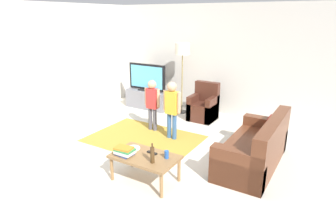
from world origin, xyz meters
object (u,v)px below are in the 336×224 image
object	(u,v)px
armchair	(204,107)
bottle	(152,155)
floor_lamp	(182,53)
tv_remote	(152,153)
tv_stand	(148,99)
soda_can	(167,154)
child_center	(172,105)
coffee_table	(145,159)
couch	(257,150)
plate	(133,148)
tv	(147,78)
book_stack	(125,151)
child_near_tv	(152,101)

from	to	relation	value
armchair	bottle	size ratio (longest dim) A/B	2.99
floor_lamp	tv_remote	size ratio (longest dim) A/B	10.47
tv_stand	armchair	distance (m)	1.68
tv_stand	soda_can	xyz separation A→B (m)	(2.41, -2.96, 0.24)
child_center	bottle	xyz separation A→B (m)	(0.69, -1.72, -0.17)
tv_stand	coffee_table	bearing A→B (deg)	-55.69
couch	plate	distance (m)	2.06
child_center	tv_remote	world-z (taller)	child_center
armchair	tv_remote	xyz separation A→B (m)	(0.46, -2.90, 0.13)
bottle	armchair	bearing A→B (deg)	101.28
tv	book_stack	world-z (taller)	tv
book_stack	coffee_table	bearing A→B (deg)	24.92
tv	book_stack	distance (m)	3.67
child_near_tv	bottle	world-z (taller)	child_near_tv
plate	child_center	bearing A→B (deg)	96.59
child_near_tv	coffee_table	distance (m)	2.10
couch	child_center	distance (m)	1.87
armchair	plate	size ratio (longest dim) A/B	4.09
armchair	plate	world-z (taller)	armchair
tv	child_center	xyz separation A→B (m)	(1.61, -1.44, -0.13)
couch	bottle	world-z (taller)	couch
child_near_tv	child_center	bearing A→B (deg)	-16.91
couch	armchair	xyz separation A→B (m)	(-1.74, 1.67, 0.01)
armchair	bottle	distance (m)	3.21
book_stack	tv	bearing A→B (deg)	119.70
tv_stand	floor_lamp	distance (m)	1.63
couch	coffee_table	world-z (taller)	couch
soda_can	plate	xyz separation A→B (m)	(-0.62, 0.00, -0.05)
tv_stand	armchair	xyz separation A→B (m)	(1.68, -0.04, 0.05)
tv	child_center	world-z (taller)	tv
floor_lamp	plate	xyz separation A→B (m)	(0.82, -3.11, -1.12)
armchair	book_stack	size ratio (longest dim) A/B	3.01
book_stack	bottle	size ratio (longest dim) A/B	0.99
child_center	bottle	size ratio (longest dim) A/B	3.96
couch	tv	bearing A→B (deg)	153.67
child_center	book_stack	size ratio (longest dim) A/B	3.99
armchair	soda_can	world-z (taller)	armchair
soda_can	tv_remote	bearing A→B (deg)	175.76
tv_stand	book_stack	bearing A→B (deg)	-60.46
tv	book_stack	bearing A→B (deg)	-60.30
coffee_table	book_stack	world-z (taller)	book_stack
tv	floor_lamp	size ratio (longest dim) A/B	0.62
child_near_tv	bottle	xyz separation A→B (m)	(1.29, -1.90, -0.13)
tv	plate	size ratio (longest dim) A/B	5.00
tv_stand	child_near_tv	world-z (taller)	child_near_tv
child_near_tv	coffee_table	bearing A→B (deg)	-58.98
tv_stand	book_stack	size ratio (longest dim) A/B	4.02
tv_stand	tv	world-z (taller)	tv
tv_stand	coffee_table	distance (m)	3.71
couch	child_center	xyz separation A→B (m)	(-1.81, 0.25, 0.43)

